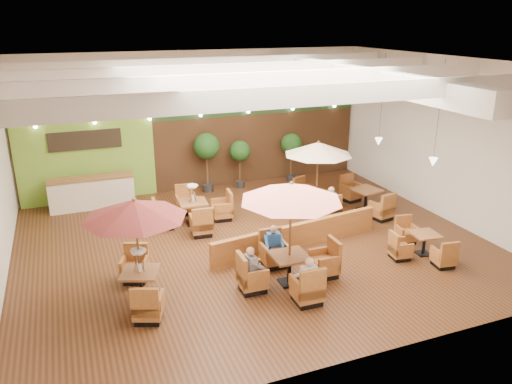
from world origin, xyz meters
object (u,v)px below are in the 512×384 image
topiary_1 (240,153)px  diner_1 (274,242)px  table_4 (417,246)px  table_3 (193,212)px  table_5 (366,200)px  diner_3 (330,200)px  table_1 (291,216)px  diner_2 (252,264)px  diner_0 (308,275)px  topiary_2 (291,146)px  table_2 (316,161)px  table_0 (136,224)px  diner_4 (330,201)px  service_counter (92,192)px  topiary_0 (207,148)px  booth_divider (298,236)px

topiary_1 → diner_1: (-1.47, -6.90, -0.73)m
table_4 → diner_1: (-4.20, 0.94, 0.43)m
table_3 → table_5: 6.28m
diner_3 → diner_1: bearing=-170.3°
table_4 → table_5: size_ratio=0.83×
table_1 → table_5: table_1 is taller
table_3 → diner_2: bearing=-81.1°
diner_0 → diner_3: diner_0 is taller
topiary_2 → diner_0: bearing=-112.8°
table_2 → diner_3: 1.49m
table_3 → topiary_1: bearing=53.4°
diner_0 → topiary_1: bearing=78.5°
table_1 → table_3: 5.25m
table_1 → table_3: bearing=106.7°
table_3 → table_1: bearing=-69.2°
topiary_1 → diner_2: bearing=-107.5°
table_0 → topiary_2: size_ratio=1.35×
diner_4 → service_counter: bearing=126.2°
service_counter → diner_4: size_ratio=4.23×
table_1 → diner_3: 4.78m
topiary_0 → table_4: bearing=-62.2°
table_0 → diner_1: size_ratio=3.71×
table_0 → diner_3: table_0 is taller
diner_1 → table_1: bearing=99.6°
topiary_2 → diner_1: bearing=-118.7°
diner_4 → diner_0: bearing=-148.8°
booth_divider → diner_4: size_ratio=8.19×
table_1 → diner_2: 1.57m
topiary_2 → table_0: bearing=-135.8°
booth_divider → table_2: size_ratio=2.12×
diner_3 → table_2: bearing=66.1°
diner_0 → diner_2: size_ratio=1.03×
topiary_0 → topiary_2: size_ratio=1.15×
table_2 → diner_4: size_ratio=3.86×
table_5 → diner_0: (-4.88, -4.90, 0.37)m
table_5 → topiary_0: size_ratio=1.16×
table_1 → topiary_2: size_ratio=1.37×
table_0 → table_5: size_ratio=1.01×
table_5 → diner_4: diner_4 is taller
table_1 → diner_4: size_ratio=4.01×
table_0 → diner_0: 4.31m
diner_1 → diner_4: diner_1 is taller
topiary_1 → diner_3: topiary_1 is taller
booth_divider → topiary_1: topiary_1 is taller
table_4 → diner_2: (-5.25, -0.10, 0.43)m
topiary_1 → diner_2: 8.36m
table_2 → table_3: table_2 is taller
service_counter → table_5: bearing=-22.7°
table_0 → diner_4: size_ratio=3.97×
topiary_0 → diner_1: size_ratio=3.16×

